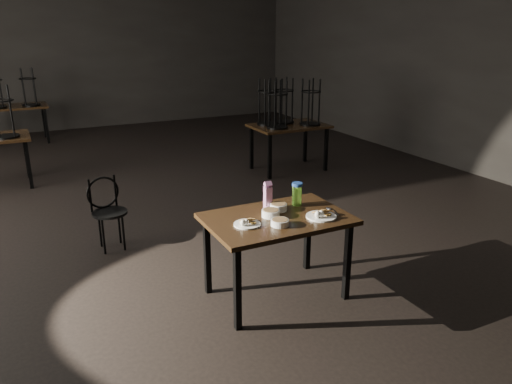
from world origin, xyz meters
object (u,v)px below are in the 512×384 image
water_bottle (297,194)px  main_table (277,225)px  bentwood_chair (107,207)px  juice_carton (268,196)px

water_bottle → main_table: bearing=-149.2°
main_table → bentwood_chair: bearing=123.1°
juice_carton → bentwood_chair: size_ratio=0.32×
main_table → juice_carton: juice_carton is taller
bentwood_chair → main_table: bearing=-66.6°
main_table → water_bottle: size_ratio=5.79×
water_bottle → bentwood_chair: 2.12m
main_table → bentwood_chair: size_ratio=1.56×
juice_carton → water_bottle: size_ratio=1.20×
bentwood_chair → juice_carton: bearing=-62.3°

